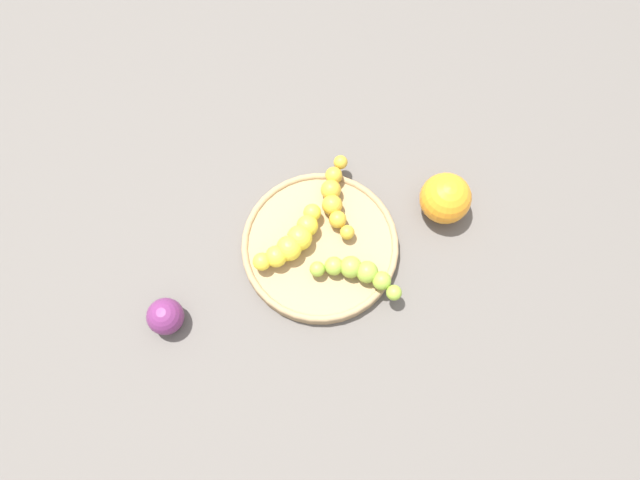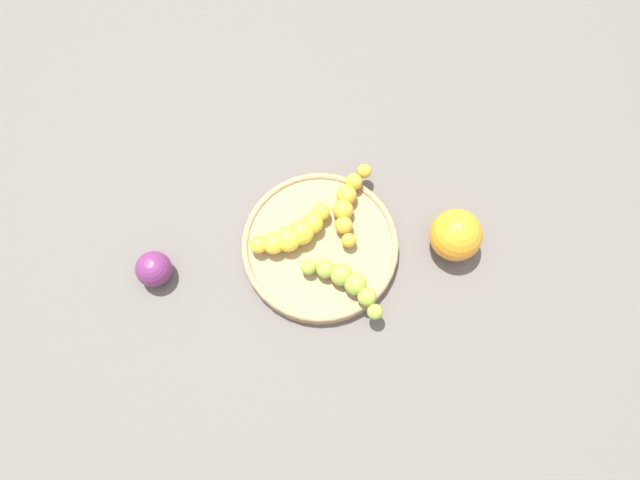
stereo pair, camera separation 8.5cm
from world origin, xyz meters
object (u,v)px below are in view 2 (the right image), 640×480
at_px(plum_purple, 154,269).
at_px(banana_yellow, 293,233).
at_px(banana_green, 346,282).
at_px(banana_spotted, 348,203).
at_px(fruit_bowl, 320,246).
at_px(orange_fruit, 456,235).

bearing_deg(plum_purple, banana_yellow, -63.07).
xyz_separation_m(banana_green, plum_purple, (-0.04, 0.27, -0.01)).
relative_size(banana_green, banana_spotted, 0.94).
xyz_separation_m(banana_yellow, plum_purple, (-0.09, 0.18, -0.01)).
xyz_separation_m(fruit_bowl, orange_fruit, (0.05, -0.19, 0.03)).
relative_size(banana_green, plum_purple, 2.43).
height_order(banana_yellow, plum_purple, banana_yellow).
xyz_separation_m(banana_yellow, banana_green, (-0.05, -0.09, -0.00)).
bearing_deg(fruit_bowl, banana_spotted, -22.29).
distance_m(orange_fruit, plum_purple, 0.44).
bearing_deg(banana_spotted, plum_purple, 32.52).
distance_m(banana_yellow, orange_fruit, 0.23).
bearing_deg(orange_fruit, banana_green, 126.41).
bearing_deg(fruit_bowl, banana_green, -136.15).
xyz_separation_m(banana_yellow, orange_fruit, (0.05, -0.23, 0.00)).
bearing_deg(orange_fruit, banana_spotted, 84.41).
bearing_deg(banana_spotted, banana_green, 100.91).
distance_m(banana_yellow, banana_green, 0.10).
distance_m(banana_yellow, banana_spotted, 0.09).
distance_m(banana_spotted, plum_purple, 0.30).
bearing_deg(plum_purple, orange_fruit, -70.89).
height_order(banana_spotted, orange_fruit, orange_fruit).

